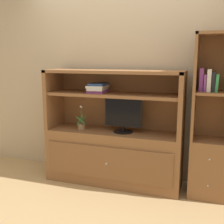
{
  "coord_description": "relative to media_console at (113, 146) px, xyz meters",
  "views": [
    {
      "loc": [
        1.09,
        -2.83,
        1.56
      ],
      "look_at": [
        0.0,
        0.35,
        0.92
      ],
      "focal_mm": 45.41,
      "sensor_mm": 36.0,
      "label": 1
    }
  ],
  "objects": [
    {
      "name": "ground_plane",
      "position": [
        0.0,
        -0.4,
        -0.47
      ],
      "size": [
        8.0,
        8.0,
        0.0
      ],
      "primitive_type": "plane",
      "color": "tan"
    },
    {
      "name": "magazine_stack",
      "position": [
        -0.2,
        0.0,
        0.72
      ],
      "size": [
        0.22,
        0.33,
        0.11
      ],
      "color": "purple",
      "rests_on": "media_console"
    },
    {
      "name": "bookshelf_tall",
      "position": [
        1.14,
        0.01,
        0.14
      ],
      "size": [
        0.43,
        0.38,
        1.82
      ],
      "color": "brown",
      "rests_on": "ground_plane"
    },
    {
      "name": "potted_plant",
      "position": [
        -0.42,
        -0.04,
        0.24
      ],
      "size": [
        0.13,
        0.14,
        0.3
      ],
      "color": "#8C7251",
      "rests_on": "media_console"
    },
    {
      "name": "painted_rear_wall",
      "position": [
        0.0,
        0.35,
        0.93
      ],
      "size": [
        6.0,
        0.1,
        2.8
      ],
      "primitive_type": "cube",
      "color": "tan",
      "rests_on": "ground_plane"
    },
    {
      "name": "media_console",
      "position": [
        0.0,
        0.0,
        0.0
      ],
      "size": [
        1.69,
        0.5,
        1.42
      ],
      "color": "brown",
      "rests_on": "ground_plane"
    },
    {
      "name": "upright_book_row",
      "position": [
        1.09,
        -0.0,
        0.84
      ],
      "size": [
        0.2,
        0.18,
        0.25
      ],
      "color": "purple",
      "rests_on": "bookshelf_tall"
    },
    {
      "name": "tv_monitor",
      "position": [
        0.13,
        -0.01,
        0.41
      ],
      "size": [
        0.46,
        0.24,
        0.42
      ],
      "color": "black",
      "rests_on": "media_console"
    }
  ]
}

